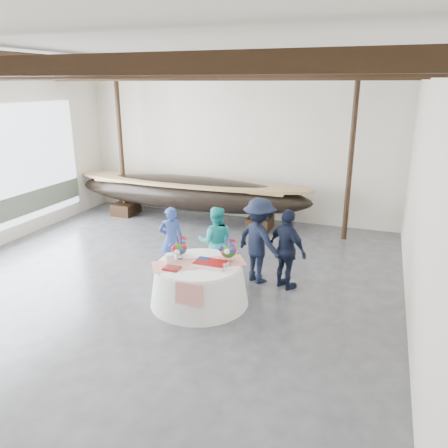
% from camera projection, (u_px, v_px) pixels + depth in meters
% --- Properties ---
extents(floor, '(10.00, 12.00, 0.01)m').
position_uv_depth(floor, '(142.00, 296.00, 8.82)').
color(floor, '#3D3D42').
rests_on(floor, ground).
extents(wall_back, '(10.00, 0.02, 4.50)m').
position_uv_depth(wall_back, '(237.00, 146.00, 13.49)').
color(wall_back, silver).
rests_on(wall_back, ground).
extents(wall_right, '(0.02, 12.00, 4.50)m').
position_uv_depth(wall_right, '(427.00, 214.00, 6.49)').
color(wall_right, silver).
rests_on(wall_right, ground).
extents(ceiling, '(10.00, 12.00, 0.01)m').
position_uv_depth(ceiling, '(127.00, 59.00, 7.44)').
color(ceiling, white).
rests_on(ceiling, wall_back).
extents(pavilion_structure, '(9.80, 11.76, 4.50)m').
position_uv_depth(pavilion_structure, '(152.00, 89.00, 8.34)').
color(pavilion_structure, black).
rests_on(pavilion_structure, ground).
extents(longboat_display, '(7.59, 1.52, 1.42)m').
position_uv_depth(longboat_display, '(189.00, 193.00, 13.36)').
color(longboat_display, black).
rests_on(longboat_display, ground).
extents(banquet_table, '(1.91, 1.91, 0.82)m').
position_uv_depth(banquet_table, '(199.00, 283.00, 8.46)').
color(banquet_table, silver).
rests_on(banquet_table, ground).
extents(tabletop_items, '(1.79, 1.41, 0.40)m').
position_uv_depth(tabletop_items, '(201.00, 254.00, 8.40)').
color(tabletop_items, red).
rests_on(tabletop_items, banquet_table).
extents(guest_woman_blue, '(0.66, 0.58, 1.51)m').
position_uv_depth(guest_woman_blue, '(171.00, 239.00, 9.82)').
color(guest_woman_blue, navy).
rests_on(guest_woman_blue, ground).
extents(guest_woman_teal, '(0.91, 0.80, 1.59)m').
position_uv_depth(guest_woman_teal, '(216.00, 242.00, 9.55)').
color(guest_woman_teal, '#21AEAE').
rests_on(guest_woman_teal, ground).
extents(guest_man_left, '(1.38, 1.19, 1.85)m').
position_uv_depth(guest_man_left, '(259.00, 241.00, 9.23)').
color(guest_man_left, black).
rests_on(guest_man_left, ground).
extents(guest_man_right, '(1.06, 0.89, 1.70)m').
position_uv_depth(guest_man_right, '(287.00, 250.00, 8.93)').
color(guest_man_right, black).
rests_on(guest_man_right, ground).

